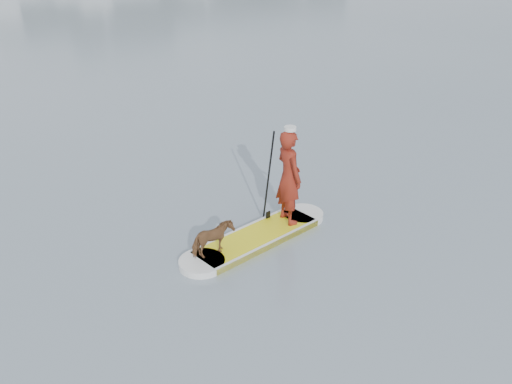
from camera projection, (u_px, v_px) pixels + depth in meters
ground at (182, 346)px, 7.99m from camera, size 140.00×140.00×0.00m
paddleboard at (256, 238)px, 10.48m from camera, size 3.26×1.26×0.12m
paddler at (289, 177)px, 10.53m from camera, size 0.48×0.69×1.83m
white_cap at (290, 129)px, 10.11m from camera, size 0.22×0.22×0.07m
dog at (213, 239)px, 9.71m from camera, size 0.76×0.39×0.62m
paddle at (268, 187)px, 10.71m from camera, size 0.10×0.30×2.00m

